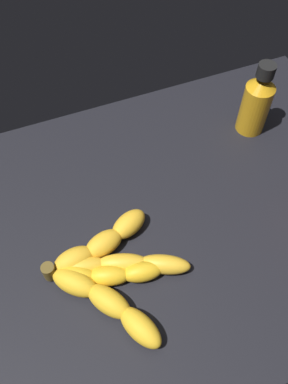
% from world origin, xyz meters
% --- Properties ---
extents(ground_plane, '(0.95, 0.59, 0.05)m').
position_xyz_m(ground_plane, '(0.00, 0.00, -0.02)').
color(ground_plane, black).
extents(banana_bunch, '(0.22, 0.23, 0.04)m').
position_xyz_m(banana_bunch, '(-0.07, -0.06, 0.02)').
color(banana_bunch, gold).
rests_on(banana_bunch, ground_plane).
extents(honey_bottle, '(0.05, 0.05, 0.15)m').
position_xyz_m(honey_bottle, '(0.28, 0.13, 0.07)').
color(honey_bottle, orange).
rests_on(honey_bottle, ground_plane).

